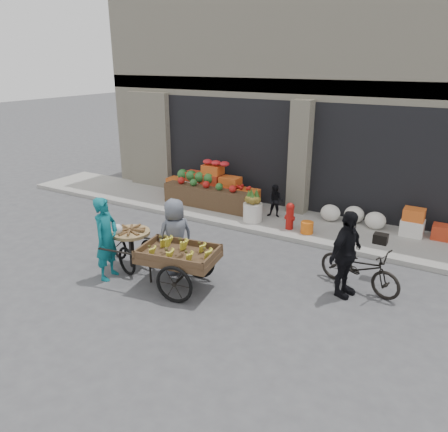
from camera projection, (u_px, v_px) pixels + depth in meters
The scene contains 15 objects.
ground at pixel (205, 287), 8.75m from camera, with size 80.00×80.00×0.00m, color #424244.
sidewalk at pixel (285, 222), 12.06m from camera, with size 18.00×2.20×0.12m, color gray.
building at pixel (337, 90), 14.13m from camera, with size 14.00×6.45×7.00m.
fruit_display at pixel (214, 186), 13.26m from camera, with size 3.10×1.12×1.24m.
pineapple_bin at pixel (253, 212), 11.91m from camera, with size 0.52×0.52×0.50m, color silver.
fire_hydrant at pixel (290, 215), 11.30m from camera, with size 0.22×0.22×0.71m.
orange_bucket at pixel (307, 227), 11.10m from camera, with size 0.32×0.32×0.30m, color orange.
right_bay_goods at pixel (389, 220), 11.19m from camera, with size 3.35×0.60×0.70m.
seated_person at pixel (275, 201), 12.13m from camera, with size 0.45×0.35×0.93m, color black.
banana_cart at pixel (176, 252), 8.48m from camera, with size 2.67×1.41×1.06m.
vendor_woman at pixel (106, 239), 8.86m from camera, with size 0.64×0.42×1.74m, color #0E646E.
tricycle_cart at pixel (131, 243), 9.44m from camera, with size 1.46×1.04×0.95m.
vendor_grey at pixel (175, 236), 9.15m from camera, with size 0.79×0.51×1.62m, color slate.
bicycle at pixel (360, 268), 8.56m from camera, with size 0.60×1.72×0.90m, color black.
cyclist at pixel (346, 254), 8.19m from camera, with size 1.00×0.42×1.71m, color black.
Camera 1 is at (4.25, -6.49, 4.31)m, focal length 35.00 mm.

